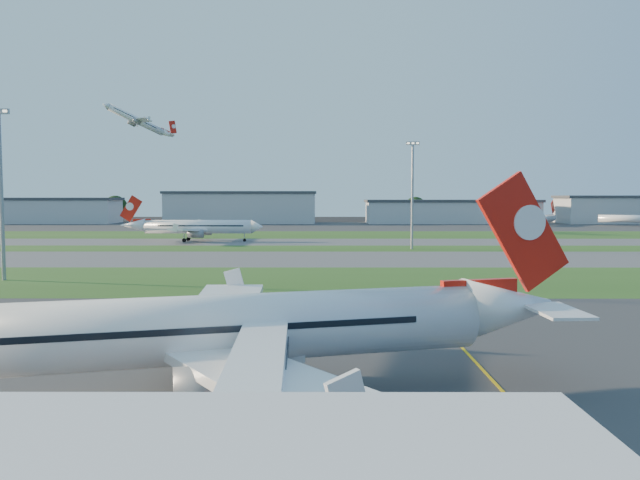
{
  "coord_description": "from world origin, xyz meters",
  "views": [
    {
      "loc": [
        -6.8,
        -41.78,
        12.73
      ],
      "look_at": [
        -6.99,
        40.13,
        7.0
      ],
      "focal_mm": 35.0,
      "sensor_mm": 36.0,
      "label": 1
    }
  ],
  "objects_px": {
    "airliner_taxiing": "(197,227)",
    "light_mast_west": "(1,183)",
    "jet_bridge": "(252,397)",
    "mini_jet_far": "(632,219)",
    "mini_jet_near": "(543,218)",
    "light_mast_centre": "(412,188)",
    "airliner_parked": "(225,331)"
  },
  "relations": [
    {
      "from": "mini_jet_near",
      "to": "jet_bridge",
      "type": "bearing_deg",
      "value": -163.69
    },
    {
      "from": "jet_bridge",
      "to": "airliner_parked",
      "type": "bearing_deg",
      "value": 104.75
    },
    {
      "from": "jet_bridge",
      "to": "mini_jet_near",
      "type": "distance_m",
      "value": 264.76
    },
    {
      "from": "airliner_taxiing",
      "to": "light_mast_west",
      "type": "xyz_separation_m",
      "value": [
        -13.04,
        -81.93,
        10.72
      ]
    },
    {
      "from": "mini_jet_far",
      "to": "light_mast_west",
      "type": "xyz_separation_m",
      "value": [
        -181.35,
        -173.48,
        11.53
      ]
    },
    {
      "from": "jet_bridge",
      "to": "mini_jet_near",
      "type": "relative_size",
      "value": 1.15
    },
    {
      "from": "jet_bridge",
      "to": "airliner_parked",
      "type": "height_order",
      "value": "airliner_parked"
    },
    {
      "from": "airliner_parked",
      "to": "light_mast_west",
      "type": "height_order",
      "value": "light_mast_west"
    },
    {
      "from": "jet_bridge",
      "to": "mini_jet_near",
      "type": "xyz_separation_m",
      "value": [
        99.61,
        245.31,
        -0.73
      ]
    },
    {
      "from": "airliner_parked",
      "to": "light_mast_centre",
      "type": "bearing_deg",
      "value": 61.18
    },
    {
      "from": "airliner_taxiing",
      "to": "mini_jet_far",
      "type": "height_order",
      "value": "airliner_taxiing"
    },
    {
      "from": "airliner_taxiing",
      "to": "light_mast_west",
      "type": "relative_size",
      "value": 1.45
    },
    {
      "from": "mini_jet_far",
      "to": "light_mast_west",
      "type": "relative_size",
      "value": 1.06
    },
    {
      "from": "jet_bridge",
      "to": "mini_jet_near",
      "type": "bearing_deg",
      "value": 67.9
    },
    {
      "from": "jet_bridge",
      "to": "airliner_parked",
      "type": "distance_m",
      "value": 11.54
    },
    {
      "from": "airliner_taxiing",
      "to": "light_mast_west",
      "type": "bearing_deg",
      "value": 81.75
    },
    {
      "from": "airliner_parked",
      "to": "mini_jet_near",
      "type": "bearing_deg",
      "value": 51.43
    },
    {
      "from": "jet_bridge",
      "to": "light_mast_centre",
      "type": "distance_m",
      "value": 126.17
    },
    {
      "from": "airliner_parked",
      "to": "airliner_taxiing",
      "type": "relative_size",
      "value": 1.08
    },
    {
      "from": "jet_bridge",
      "to": "mini_jet_far",
      "type": "xyz_separation_m",
      "value": [
        136.16,
        240.72,
        -0.73
      ]
    },
    {
      "from": "jet_bridge",
      "to": "airliner_taxiing",
      "type": "bearing_deg",
      "value": 102.16
    },
    {
      "from": "jet_bridge",
      "to": "airliner_taxiing",
      "type": "xyz_separation_m",
      "value": [
        -32.15,
        149.16,
        0.09
      ]
    },
    {
      "from": "jet_bridge",
      "to": "light_mast_centre",
      "type": "height_order",
      "value": "light_mast_centre"
    },
    {
      "from": "airliner_taxiing",
      "to": "mini_jet_far",
      "type": "xyz_separation_m",
      "value": [
        168.31,
        91.56,
        -0.81
      ]
    },
    {
      "from": "mini_jet_near",
      "to": "airliner_parked",
      "type": "bearing_deg",
      "value": -165.24
    },
    {
      "from": "airliner_parked",
      "to": "mini_jet_far",
      "type": "distance_m",
      "value": 268.42
    },
    {
      "from": "jet_bridge",
      "to": "mini_jet_near",
      "type": "height_order",
      "value": "mini_jet_near"
    },
    {
      "from": "mini_jet_near",
      "to": "light_mast_centre",
      "type": "distance_m",
      "value": 143.63
    },
    {
      "from": "airliner_taxiing",
      "to": "mini_jet_near",
      "type": "xyz_separation_m",
      "value": [
        131.76,
        96.15,
        -0.81
      ]
    },
    {
      "from": "airliner_parked",
      "to": "mini_jet_far",
      "type": "relative_size",
      "value": 1.48
    },
    {
      "from": "jet_bridge",
      "to": "airliner_taxiing",
      "type": "relative_size",
      "value": 0.72
    },
    {
      "from": "light_mast_centre",
      "to": "light_mast_west",
      "type": "bearing_deg",
      "value": -141.34
    }
  ]
}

